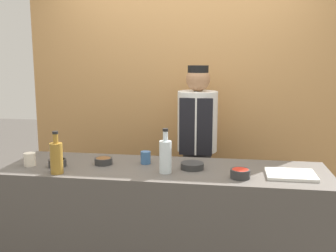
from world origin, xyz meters
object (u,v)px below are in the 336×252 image
(bottle_clear, at_px, (165,156))
(cup_blue, at_px, (146,158))
(cutting_board, at_px, (291,174))
(chef_center, at_px, (197,148))
(sauce_bowl_red, at_px, (240,173))
(cup_cream, at_px, (30,159))
(sauce_bowl_white, at_px, (192,165))
(sauce_bowl_orange, at_px, (57,162))
(sauce_bowl_brown, at_px, (103,161))
(bottle_vinegar, at_px, (56,157))

(bottle_clear, distance_m, cup_blue, 0.28)
(cutting_board, height_order, chef_center, chef_center)
(sauce_bowl_red, distance_m, cup_cream, 1.50)
(sauce_bowl_red, height_order, cutting_board, sauce_bowl_red)
(sauce_bowl_white, bearing_deg, sauce_bowl_orange, -174.83)
(sauce_bowl_brown, relative_size, bottle_clear, 0.42)
(cup_blue, relative_size, chef_center, 0.06)
(sauce_bowl_red, bearing_deg, bottle_clear, 175.13)
(sauce_bowl_orange, distance_m, sauce_bowl_brown, 0.33)
(sauce_bowl_white, distance_m, cup_cream, 1.18)
(sauce_bowl_brown, distance_m, bottle_clear, 0.51)
(sauce_bowl_brown, distance_m, chef_center, 0.96)
(sauce_bowl_orange, relative_size, cup_cream, 1.34)
(chef_center, bearing_deg, cup_cream, -143.97)
(cup_cream, bearing_deg, sauce_bowl_red, -2.48)
(cup_cream, bearing_deg, bottle_clear, -1.28)
(sauce_bowl_orange, xyz_separation_m, cup_blue, (0.61, 0.17, 0.02))
(bottle_vinegar, bearing_deg, chef_center, 48.48)
(sauce_bowl_orange, bearing_deg, sauce_bowl_red, -3.45)
(bottle_clear, height_order, cup_cream, bottle_clear)
(sauce_bowl_white, xyz_separation_m, chef_center, (-0.02, 0.73, -0.05))
(cutting_board, bearing_deg, cup_cream, -178.96)
(sauce_bowl_white, distance_m, sauce_bowl_red, 0.37)
(cutting_board, relative_size, bottle_clear, 1.04)
(sauce_bowl_red, bearing_deg, chef_center, 111.47)
(cutting_board, distance_m, bottle_vinegar, 1.57)
(sauce_bowl_orange, bearing_deg, sauce_bowl_brown, 19.03)
(cup_blue, bearing_deg, sauce_bowl_red, -19.88)
(bottle_vinegar, bearing_deg, sauce_bowl_orange, 113.46)
(sauce_bowl_white, height_order, cup_cream, cup_cream)
(sauce_bowl_brown, height_order, cutting_board, sauce_bowl_brown)
(cup_blue, bearing_deg, cup_cream, -167.50)
(sauce_bowl_red, relative_size, cup_cream, 1.37)
(sauce_bowl_red, distance_m, bottle_vinegar, 1.23)
(sauce_bowl_red, xyz_separation_m, cutting_board, (0.33, 0.10, -0.02))
(sauce_bowl_red, bearing_deg, cup_cream, 177.52)
(cup_blue, height_order, chef_center, chef_center)
(sauce_bowl_orange, relative_size, chef_center, 0.08)
(cup_cream, relative_size, chef_center, 0.06)
(bottle_vinegar, bearing_deg, sauce_bowl_red, 3.94)
(sauce_bowl_orange, xyz_separation_m, cup_cream, (-0.21, -0.01, 0.02))
(sauce_bowl_brown, height_order, sauce_bowl_red, sauce_bowl_red)
(sauce_bowl_brown, relative_size, sauce_bowl_red, 1.00)
(chef_center, bearing_deg, sauce_bowl_red, -68.53)
(bottle_vinegar, height_order, cup_cream, bottle_vinegar)
(cup_blue, bearing_deg, bottle_clear, -48.32)
(sauce_bowl_orange, bearing_deg, bottle_vinegar, -66.54)
(sauce_bowl_red, distance_m, cup_blue, 0.73)
(cup_blue, xyz_separation_m, chef_center, (0.33, 0.65, -0.07))
(cup_cream, height_order, chef_center, chef_center)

